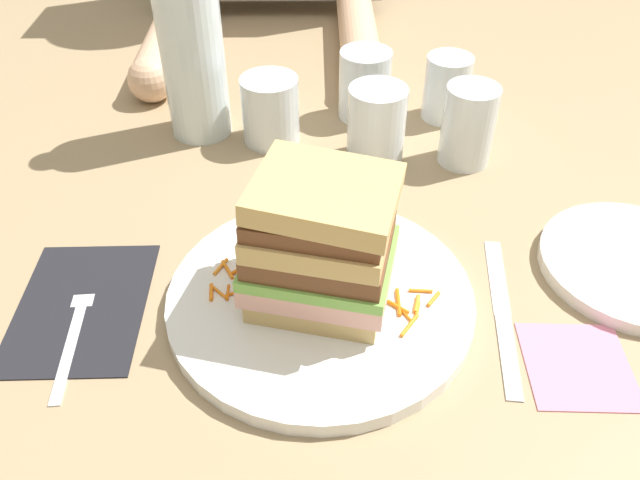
# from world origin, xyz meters

# --- Properties ---
(ground_plane) EXTENTS (3.00, 3.00, 0.00)m
(ground_plane) POSITION_xyz_m (0.00, 0.00, 0.00)
(ground_plane) COLOR #9E8460
(main_plate) EXTENTS (0.29, 0.29, 0.02)m
(main_plate) POSITION_xyz_m (-0.01, -0.00, 0.01)
(main_plate) COLOR white
(main_plate) RESTS_ON ground_plane
(sandwich) EXTENTS (0.15, 0.13, 0.13)m
(sandwich) POSITION_xyz_m (-0.01, -0.00, 0.08)
(sandwich) COLOR tan
(sandwich) RESTS_ON main_plate
(carrot_shred_0) EXTENTS (0.02, 0.02, 0.00)m
(carrot_shred_0) POSITION_xyz_m (-0.09, 0.03, 0.02)
(carrot_shred_0) COLOR orange
(carrot_shred_0) RESTS_ON main_plate
(carrot_shred_1) EXTENTS (0.01, 0.02, 0.00)m
(carrot_shred_1) POSITION_xyz_m (-0.11, 0.03, 0.02)
(carrot_shred_1) COLOR orange
(carrot_shred_1) RESTS_ON main_plate
(carrot_shred_2) EXTENTS (0.01, 0.02, 0.00)m
(carrot_shred_2) POSITION_xyz_m (-0.08, 0.02, 0.02)
(carrot_shred_2) COLOR orange
(carrot_shred_2) RESTS_ON main_plate
(carrot_shred_3) EXTENTS (0.01, 0.03, 0.00)m
(carrot_shred_3) POSITION_xyz_m (-0.10, 0.03, 0.02)
(carrot_shred_3) COLOR orange
(carrot_shred_3) RESTS_ON main_plate
(carrot_shred_4) EXTENTS (0.02, 0.03, 0.00)m
(carrot_shred_4) POSITION_xyz_m (-0.08, 0.00, 0.02)
(carrot_shred_4) COLOR orange
(carrot_shred_4) RESTS_ON main_plate
(carrot_shred_5) EXTENTS (0.00, 0.02, 0.00)m
(carrot_shred_5) POSITION_xyz_m (-0.10, -0.00, 0.02)
(carrot_shred_5) COLOR orange
(carrot_shred_5) RESTS_ON main_plate
(carrot_shred_6) EXTENTS (0.01, 0.02, 0.00)m
(carrot_shred_6) POSITION_xyz_m (-0.11, 0.00, 0.02)
(carrot_shred_6) COLOR orange
(carrot_shred_6) RESTS_ON main_plate
(carrot_shred_7) EXTENTS (0.02, 0.01, 0.00)m
(carrot_shred_7) POSITION_xyz_m (-0.09, 0.00, 0.02)
(carrot_shred_7) COLOR orange
(carrot_shred_7) RESTS_ON main_plate
(carrot_shred_8) EXTENTS (0.02, 0.03, 0.00)m
(carrot_shred_8) POSITION_xyz_m (-0.08, 0.02, 0.02)
(carrot_shred_8) COLOR orange
(carrot_shred_8) RESTS_ON main_plate
(carrot_shred_9) EXTENTS (0.02, 0.02, 0.00)m
(carrot_shred_9) POSITION_xyz_m (-0.10, 0.00, 0.02)
(carrot_shred_9) COLOR orange
(carrot_shred_9) RESTS_ON main_plate
(carrot_shred_10) EXTENTS (0.01, 0.02, 0.00)m
(carrot_shred_10) POSITION_xyz_m (0.08, -0.02, 0.02)
(carrot_shred_10) COLOR orange
(carrot_shred_10) RESTS_ON main_plate
(carrot_shred_11) EXTENTS (0.01, 0.02, 0.00)m
(carrot_shred_11) POSITION_xyz_m (0.08, -0.02, 0.02)
(carrot_shred_11) COLOR orange
(carrot_shred_11) RESTS_ON main_plate
(carrot_shred_12) EXTENTS (0.02, 0.01, 0.00)m
(carrot_shred_12) POSITION_xyz_m (0.08, -0.00, 0.02)
(carrot_shred_12) COLOR orange
(carrot_shred_12) RESTS_ON main_plate
(carrot_shred_13) EXTENTS (0.00, 0.03, 0.00)m
(carrot_shred_13) POSITION_xyz_m (0.06, -0.01, 0.02)
(carrot_shred_13) COLOR orange
(carrot_shred_13) RESTS_ON main_plate
(carrot_shred_14) EXTENTS (0.02, 0.03, 0.00)m
(carrot_shred_14) POSITION_xyz_m (0.07, -0.04, 0.02)
(carrot_shred_14) COLOR orange
(carrot_shred_14) RESTS_ON main_plate
(carrot_shred_15) EXTENTS (0.01, 0.02, 0.00)m
(carrot_shred_15) POSITION_xyz_m (0.07, -0.03, 0.02)
(carrot_shred_15) COLOR orange
(carrot_shred_15) RESTS_ON main_plate
(carrot_shred_16) EXTENTS (0.02, 0.02, 0.00)m
(carrot_shred_16) POSITION_xyz_m (0.06, -0.02, 0.02)
(carrot_shred_16) COLOR orange
(carrot_shred_16) RESTS_ON main_plate
(carrot_shred_17) EXTENTS (0.02, 0.02, 0.00)m
(carrot_shred_17) POSITION_xyz_m (0.09, -0.01, 0.02)
(carrot_shred_17) COLOR orange
(carrot_shred_17) RESTS_ON main_plate
(napkin_dark) EXTENTS (0.12, 0.17, 0.00)m
(napkin_dark) POSITION_xyz_m (-0.23, -0.00, 0.00)
(napkin_dark) COLOR black
(napkin_dark) RESTS_ON ground_plane
(fork) EXTENTS (0.03, 0.17, 0.00)m
(fork) POSITION_xyz_m (-0.23, -0.02, 0.00)
(fork) COLOR silver
(fork) RESTS_ON napkin_dark
(knife) EXTENTS (0.04, 0.20, 0.00)m
(knife) POSITION_xyz_m (0.16, -0.02, 0.00)
(knife) COLOR silver
(knife) RESTS_ON ground_plane
(juice_glass) EXTENTS (0.07, 0.07, 0.09)m
(juice_glass) POSITION_xyz_m (0.06, 0.25, 0.04)
(juice_glass) COLOR white
(juice_glass) RESTS_ON ground_plane
(water_bottle) EXTENTS (0.08, 0.08, 0.29)m
(water_bottle) POSITION_xyz_m (-0.16, 0.32, 0.13)
(water_bottle) COLOR silver
(water_bottle) RESTS_ON ground_plane
(empty_tumbler_0) EXTENTS (0.06, 0.06, 0.09)m
(empty_tumbler_0) POSITION_xyz_m (0.16, 0.35, 0.04)
(empty_tumbler_0) COLOR silver
(empty_tumbler_0) RESTS_ON ground_plane
(empty_tumbler_1) EXTENTS (0.06, 0.06, 0.10)m
(empty_tumbler_1) POSITION_xyz_m (0.17, 0.24, 0.05)
(empty_tumbler_1) COLOR silver
(empty_tumbler_1) RESTS_ON ground_plane
(empty_tumbler_2) EXTENTS (0.07, 0.07, 0.09)m
(empty_tumbler_2) POSITION_xyz_m (0.05, 0.36, 0.05)
(empty_tumbler_2) COLOR silver
(empty_tumbler_2) RESTS_ON ground_plane
(empty_tumbler_3) EXTENTS (0.07, 0.07, 0.08)m
(empty_tumbler_3) POSITION_xyz_m (-0.07, 0.29, 0.04)
(empty_tumbler_3) COLOR silver
(empty_tumbler_3) RESTS_ON ground_plane
(side_plate) EXTENTS (0.18, 0.18, 0.01)m
(side_plate) POSITION_xyz_m (0.30, 0.04, 0.01)
(side_plate) COLOR white
(side_plate) RESTS_ON ground_plane
(napkin_pink) EXTENTS (0.09, 0.10, 0.00)m
(napkin_pink) POSITION_xyz_m (0.21, -0.07, 0.00)
(napkin_pink) COLOR pink
(napkin_pink) RESTS_ON ground_plane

